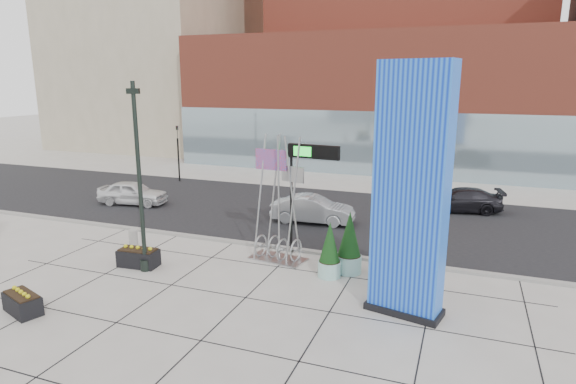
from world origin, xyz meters
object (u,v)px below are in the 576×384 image
(public_art_sculpture, at_px, (278,228))
(car_silver_mid, at_px, (313,210))
(concrete_bollard, at_px, (133,238))
(lamp_post, at_px, (141,197))
(overhead_street_sign, at_px, (310,161))
(blue_pylon, at_px, (411,197))
(car_white_west, at_px, (133,193))

(public_art_sculpture, xyz_separation_m, car_silver_mid, (-0.27, 5.57, -0.67))
(concrete_bollard, distance_m, car_silver_mid, 9.06)
(lamp_post, relative_size, overhead_street_sign, 1.53)
(blue_pylon, relative_size, car_silver_mid, 1.84)
(concrete_bollard, bearing_deg, car_silver_mid, 44.57)
(blue_pylon, relative_size, concrete_bollard, 10.32)
(concrete_bollard, xyz_separation_m, car_silver_mid, (6.45, 6.36, 0.33))
(blue_pylon, xyz_separation_m, overhead_street_sign, (-4.53, 3.95, 0.27))
(overhead_street_sign, xyz_separation_m, car_white_west, (-12.58, 4.40, -3.39))
(lamp_post, xyz_separation_m, concrete_bollard, (-2.24, 2.15, -2.61))
(blue_pylon, bearing_deg, overhead_street_sign, 151.68)
(car_silver_mid, bearing_deg, car_white_west, 86.25)
(public_art_sculpture, bearing_deg, concrete_bollard, -164.42)
(concrete_bollard, relative_size, car_white_west, 0.19)
(blue_pylon, distance_m, car_white_west, 19.29)
(lamp_post, height_order, car_silver_mid, lamp_post)
(public_art_sculpture, height_order, concrete_bollard, public_art_sculpture)
(overhead_street_sign, bearing_deg, lamp_post, -137.84)
(blue_pylon, height_order, car_white_west, blue_pylon)
(lamp_post, distance_m, car_silver_mid, 9.76)
(car_silver_mid, bearing_deg, lamp_post, 149.13)
(lamp_post, height_order, concrete_bollard, lamp_post)
(car_white_west, xyz_separation_m, car_silver_mid, (11.30, 0.16, 0.01))
(lamp_post, xyz_separation_m, overhead_street_sign, (5.49, 3.95, 1.10))
(blue_pylon, distance_m, concrete_bollard, 12.91)
(concrete_bollard, distance_m, overhead_street_sign, 8.76)
(lamp_post, distance_m, public_art_sculpture, 5.59)
(concrete_bollard, xyz_separation_m, car_white_west, (-4.85, 6.20, 0.32))
(blue_pylon, xyz_separation_m, car_white_west, (-17.11, 8.36, -3.12))
(public_art_sculpture, distance_m, concrete_bollard, 6.84)
(concrete_bollard, height_order, car_white_west, car_white_west)
(blue_pylon, bearing_deg, public_art_sculpture, 164.82)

